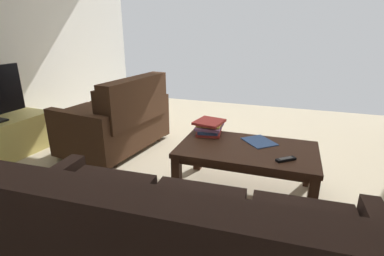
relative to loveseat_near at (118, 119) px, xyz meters
name	(u,v)px	position (x,y,z in m)	size (l,w,h in m)	color
ground_plane	(218,175)	(-1.26, 0.26, -0.37)	(5.41, 5.60, 0.01)	beige
loveseat_near	(118,119)	(0.00, 0.00, 0.00)	(0.96, 1.28, 0.86)	black
coffee_table	(247,154)	(-1.55, 0.49, -0.01)	(1.14, 0.66, 0.42)	#3D2316
book_stack	(209,127)	(-1.16, 0.26, 0.12)	(0.28, 0.32, 0.13)	#C63833
tv_remote	(286,159)	(-1.87, 0.65, 0.07)	(0.15, 0.14, 0.02)	black
loose_magazine	(259,142)	(-1.63, 0.33, 0.06)	(0.22, 0.27, 0.01)	#385693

